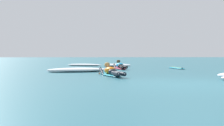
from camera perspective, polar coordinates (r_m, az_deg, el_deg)
The scene contains 7 objects.
ground_plane at distance 17.54m, azimuth 4.98°, elevation -0.86°, with size 120.00×120.00×0.00m, color #2D6B7A.
surfer_near at distance 10.54m, azimuth -0.21°, elevation -1.85°, with size 1.02×2.67×0.55m.
surfer_far at distance 15.44m, azimuth 1.67°, elevation -0.72°, with size 0.81×2.71×0.54m.
drifting_surfboard at distance 16.24m, azimuth 13.16°, elevation -0.99°, with size 0.71×2.11×0.16m.
whitewater_mid_left at distance 12.86m, azimuth -7.10°, elevation -1.42°, with size 2.89×1.37×0.20m.
whitewater_mid_right at distance 19.34m, azimuth -5.65°, elevation -0.39°, with size 2.59×1.46×0.16m.
whitewater_back at distance 18.26m, azimuth 1.06°, elevation -0.46°, with size 1.97×1.27×0.20m.
Camera 1 is at (-2.36, -7.36, 0.81)m, focal length 44.47 mm.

